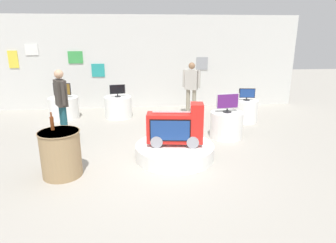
# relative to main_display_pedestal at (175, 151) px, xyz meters

# --- Properties ---
(ground_plane) EXTENTS (30.00, 30.00, 0.00)m
(ground_plane) POSITION_rel_main_display_pedestal_xyz_m (-0.39, -0.30, -0.15)
(ground_plane) COLOR #9E998E
(back_wall_display) EXTENTS (10.36, 0.13, 3.07)m
(back_wall_display) POSITION_rel_main_display_pedestal_xyz_m (-0.40, 4.53, 1.39)
(back_wall_display) COLOR silver
(back_wall_display) RESTS_ON ground
(main_display_pedestal) EXTENTS (1.62, 1.62, 0.29)m
(main_display_pedestal) POSITION_rel_main_display_pedestal_xyz_m (0.00, 0.00, 0.00)
(main_display_pedestal) COLOR white
(main_display_pedestal) RESTS_ON ground
(novelty_firetruck_tv) EXTENTS (1.16, 0.53, 0.87)m
(novelty_firetruck_tv) POSITION_rel_main_display_pedestal_xyz_m (0.02, -0.01, 0.50)
(novelty_firetruck_tv) COLOR gray
(novelty_firetruck_tv) RESTS_ON main_display_pedestal
(display_pedestal_left_rear) EXTENTS (0.86, 0.86, 0.65)m
(display_pedestal_left_rear) POSITION_rel_main_display_pedestal_xyz_m (-2.96, 3.30, 0.18)
(display_pedestal_left_rear) COLOR white
(display_pedestal_left_rear) RESTS_ON ground
(tv_on_left_rear) EXTENTS (0.52, 0.16, 0.43)m
(tv_on_left_rear) POSITION_rel_main_display_pedestal_xyz_m (-2.96, 3.30, 0.74)
(tv_on_left_rear) COLOR black
(tv_on_left_rear) RESTS_ON display_pedestal_left_rear
(display_pedestal_center_rear) EXTENTS (0.79, 0.79, 0.65)m
(display_pedestal_center_rear) POSITION_rel_main_display_pedestal_xyz_m (1.42, 1.13, 0.18)
(display_pedestal_center_rear) COLOR white
(display_pedestal_center_rear) RESTS_ON ground
(tv_on_center_rear) EXTENTS (0.58, 0.21, 0.46)m
(tv_on_center_rear) POSITION_rel_main_display_pedestal_xyz_m (1.42, 1.13, 0.75)
(tv_on_center_rear) COLOR black
(tv_on_center_rear) RESTS_ON display_pedestal_center_rear
(display_pedestal_right_rear) EXTENTS (0.67, 0.67, 0.65)m
(display_pedestal_right_rear) POSITION_rel_main_display_pedestal_xyz_m (2.36, 2.38, 0.18)
(display_pedestal_right_rear) COLOR white
(display_pedestal_right_rear) RESTS_ON ground
(tv_on_right_rear) EXTENTS (0.45, 0.19, 0.34)m
(tv_on_right_rear) POSITION_rel_main_display_pedestal_xyz_m (2.36, 2.38, 0.68)
(tv_on_right_rear) COLOR black
(tv_on_right_rear) RESTS_ON display_pedestal_right_rear
(display_pedestal_far_right) EXTENTS (0.82, 0.82, 0.65)m
(display_pedestal_far_right) POSITION_rel_main_display_pedestal_xyz_m (-1.34, 3.24, 0.18)
(display_pedestal_far_right) COLOR white
(display_pedestal_far_right) RESTS_ON ground
(tv_on_far_right) EXTENTS (0.46, 0.18, 0.36)m
(tv_on_far_right) POSITION_rel_main_display_pedestal_xyz_m (-1.34, 3.24, 0.70)
(tv_on_far_right) COLOR black
(tv_on_far_right) RESTS_ON display_pedestal_far_right
(side_table_round) EXTENTS (0.72, 0.72, 0.84)m
(side_table_round) POSITION_rel_main_display_pedestal_xyz_m (-2.12, -0.56, 0.28)
(side_table_round) COLOR #9E7F56
(side_table_round) RESTS_ON ground
(bottle_on_side_table) EXTENTS (0.07, 0.07, 0.32)m
(bottle_on_side_table) POSITION_rel_main_display_pedestal_xyz_m (-2.24, -0.47, 0.82)
(bottle_on_side_table) COLOR brown
(bottle_on_side_table) RESTS_ON side_table_round
(shopper_browsing_near_truck) EXTENTS (0.51, 0.35, 1.65)m
(shopper_browsing_near_truck) POSITION_rel_main_display_pedestal_xyz_m (0.91, 3.24, 0.82)
(shopper_browsing_near_truck) COLOR gray
(shopper_browsing_near_truck) RESTS_ON ground
(shopper_browsing_rear) EXTENTS (0.35, 0.51, 1.73)m
(shopper_browsing_rear) POSITION_rel_main_display_pedestal_xyz_m (-2.44, 1.08, 0.87)
(shopper_browsing_rear) COLOR #194751
(shopper_browsing_rear) RESTS_ON ground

